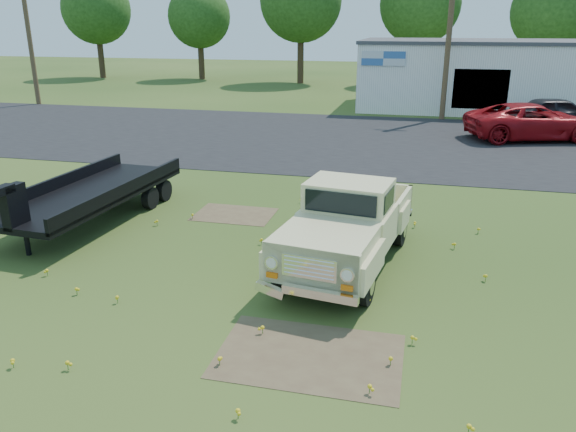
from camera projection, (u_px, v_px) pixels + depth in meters
The scene contains 16 objects.
ground at pixel (270, 272), 12.26m from camera, with size 140.00×140.00×0.00m, color #244014.
asphalt_lot at pixel (355, 140), 26.04m from camera, with size 90.00×14.00×0.02m, color black.
dirt_patch_a at pixel (309, 356), 9.17m from camera, with size 3.00×2.00×0.01m, color brown.
dirt_patch_b at pixel (234, 214), 15.92m from camera, with size 2.20×1.60×0.01m, color brown.
commercial_building at pixel (476, 74), 35.04m from camera, with size 14.20×8.20×4.15m.
utility_pole_west at pixel (29, 32), 35.86m from camera, with size 1.60×0.30×9.00m.
utility_pole_mid at pixel (449, 33), 30.08m from camera, with size 1.60×0.30×9.00m.
treeline_a at pixel (96, 10), 53.17m from camera, with size 6.40×6.40×9.52m.
treeline_b at pixel (199, 17), 52.07m from camera, with size 5.76×5.76×8.57m.
treeline_c at pixel (301, 0), 48.06m from camera, with size 7.04×7.04×10.47m.
treeline_d at pixel (420, 4), 46.86m from camera, with size 6.72×6.72×10.00m.
treeline_e at pixel (551, 11), 43.47m from camera, with size 6.08×6.08×9.04m.
vintage_pickup_truck at pixel (348, 224), 12.30m from camera, with size 2.10×5.41×1.96m, color tan, non-canonical shape.
flatbed_trailer at pixel (90, 189), 15.14m from camera, with size 2.21×6.64×1.81m, color black, non-canonical shape.
red_pickup at pixel (532, 122), 25.82m from camera, with size 2.73×5.92×1.65m, color maroon.
dark_sedan at pixel (559, 113), 28.34m from camera, with size 1.90×4.72×1.61m, color black.
Camera 1 is at (3.02, -10.78, 5.16)m, focal length 35.00 mm.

